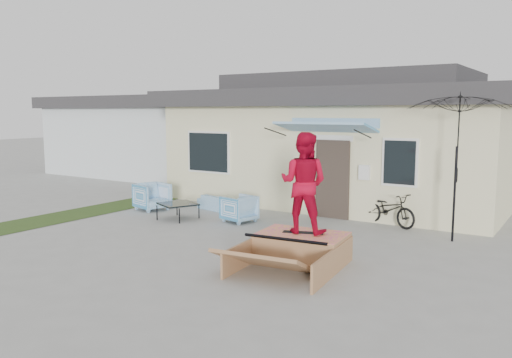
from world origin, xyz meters
The scene contains 13 objects.
ground centered at (0.00, 0.00, 0.00)m, with size 90.00×90.00×0.00m, color gray.
grass_strip centered at (-5.20, 2.00, 0.00)m, with size 1.40×8.00×0.01m, color #283F18.
house centered at (0.00, 7.99, 1.94)m, with size 10.80×8.49×4.10m.
neighbor_house centered at (-10.50, 10.00, 1.78)m, with size 8.60×7.60×3.50m.
loveseat centered at (-2.19, 3.72, 0.28)m, with size 1.46×0.43×0.57m, color teal.
armchair_left centered at (-3.88, 2.67, 0.43)m, with size 0.84×0.79×0.87m, color teal.
armchair_right centered at (-0.82, 2.70, 0.38)m, with size 0.74×0.70×0.77m, color teal.
coffee_table centered at (-2.36, 2.08, 0.22)m, with size 0.88×0.88×0.43m, color black.
bicycle centered at (2.59, 4.39, 0.51)m, with size 0.55×1.59×1.01m, color black.
patio_umbrella centered at (4.30, 3.61, 1.75)m, with size 2.45×2.31×2.20m.
skate_ramp centered at (2.26, 0.40, 0.27)m, with size 1.63×2.17×0.54m, color #926540, non-canonical shape.
skateboard centered at (2.25, 0.46, 0.57)m, with size 0.77×0.19×0.05m, color black.
skater centered at (2.25, 0.46, 1.54)m, with size 0.93×0.72×1.90m, color #B00623.
Camera 1 is at (6.76, -8.07, 2.83)m, focal length 36.23 mm.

